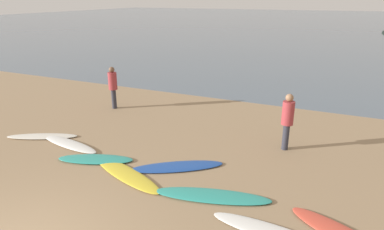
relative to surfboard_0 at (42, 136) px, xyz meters
name	(u,v)px	position (x,y,z in m)	size (l,w,h in m)	color
ground_plane	(213,106)	(3.65, 5.56, -0.14)	(120.00, 120.00, 0.20)	#997C5B
ocean_water	(319,22)	(3.65, 56.28, -0.04)	(140.00, 100.00, 0.01)	slate
surfboard_0	(42,136)	(0.00, 0.00, 0.00)	(2.20, 0.48, 0.07)	silver
surfboard_1	(69,144)	(1.21, -0.10, 0.01)	(2.29, 0.48, 0.09)	white
surfboard_2	(96,159)	(2.57, -0.56, 0.00)	(2.05, 0.59, 0.08)	teal
surfboard_3	(126,174)	(3.79, -0.89, 0.00)	(2.54, 0.56, 0.07)	yellow
surfboard_4	(177,167)	(4.77, -0.02, 0.00)	(2.42, 0.59, 0.06)	#1E479E
surfboard_5	(212,196)	(6.09, -0.92, 0.00)	(2.60, 0.59, 0.08)	teal
person_0	(113,84)	(0.30, 3.35, 0.94)	(0.34, 0.34, 1.66)	#2D2D38
person_1	(288,117)	(7.11, 2.28, 0.95)	(0.34, 0.34, 1.67)	#2D2D38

